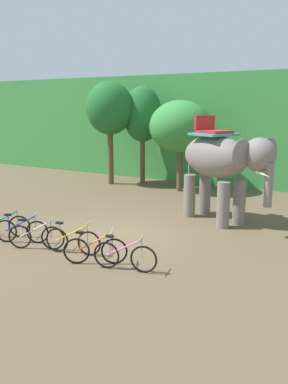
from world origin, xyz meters
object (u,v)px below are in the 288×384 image
(tree_center_left, at_px, (110,109))
(bike_orange, at_px, (95,250))
(elephant, at_px, (221,162))
(bike_teal, at_px, (4,225))
(bike_pink, at_px, (125,256))
(bike_white, at_px, (36,236))
(tree_center_right, at_px, (142,115))
(tree_right, at_px, (180,127))
(bike_blue, at_px, (21,231))
(bike_yellow, at_px, (73,241))

(tree_center_left, height_order, bike_orange, tree_center_left)
(elephant, relative_size, bike_teal, 2.70)
(bike_pink, bearing_deg, bike_orange, -178.57)
(bike_white, bearing_deg, bike_orange, -1.53)
(tree_center_right, bearing_deg, tree_right, -20.06)
(tree_right, bearing_deg, bike_white, -89.79)
(bike_blue, xyz_separation_m, bike_yellow, (1.98, 0.05, 0.00))
(elephant, xyz_separation_m, bike_orange, (-1.44, -5.49, -1.82))
(tree_center_left, xyz_separation_m, tree_right, (3.97, 0.19, -0.84))
(bike_white, bearing_deg, tree_center_left, 112.73)
(tree_center_right, xyz_separation_m, bike_pink, (5.83, -10.77, -3.27))
(bike_yellow, height_order, bike_orange, same)
(bike_pink, bearing_deg, bike_teal, 175.85)
(tree_center_left, distance_m, tree_center_right, 1.77)
(tree_right, distance_m, elephant, 5.74)
(tree_center_left, distance_m, bike_orange, 12.00)
(bike_orange, bearing_deg, bike_teal, 174.55)
(elephant, bearing_deg, bike_blue, -130.24)
(tree_right, bearing_deg, bike_orange, -77.23)
(bike_teal, xyz_separation_m, bike_pink, (4.82, -0.35, 0.00))
(bike_teal, relative_size, bike_white, 0.97)
(bike_white, bearing_deg, tree_center_right, 104.25)
(bike_pink, bearing_deg, bike_white, 179.34)
(tree_center_left, height_order, bike_blue, tree_center_left)
(bike_white, distance_m, bike_pink, 3.10)
(bike_yellow, distance_m, bike_orange, 1.06)
(elephant, bearing_deg, bike_pink, -95.47)
(tree_center_right, distance_m, bike_yellow, 11.67)
(bike_blue, relative_size, bike_yellow, 0.94)
(bike_white, height_order, bike_pink, same)
(elephant, height_order, bike_pink, elephant)
(bike_yellow, bearing_deg, bike_white, -168.43)
(tree_center_left, height_order, bike_yellow, tree_center_left)
(bike_white, relative_size, bike_pink, 0.95)
(tree_right, xyz_separation_m, elephant, (3.66, -4.32, -0.94))
(elephant, height_order, bike_blue, elephant)
(tree_center_left, xyz_separation_m, elephant, (7.63, -4.13, -1.77))
(tree_center_left, height_order, tree_right, tree_center_left)
(bike_teal, height_order, bike_pink, same)
(elephant, height_order, bike_yellow, elephant)
(elephant, distance_m, bike_white, 6.78)
(tree_center_right, xyz_separation_m, bike_yellow, (3.90, -10.50, -3.27))
(tree_center_right, bearing_deg, elephant, -39.87)
(bike_white, height_order, bike_yellow, same)
(bike_pink, bearing_deg, tree_center_left, 126.51)
(tree_center_right, bearing_deg, bike_pink, -61.59)
(tree_right, xyz_separation_m, bike_teal, (-1.68, -9.44, -2.75))
(tree_right, height_order, elephant, tree_right)
(tree_center_left, relative_size, bike_yellow, 3.22)
(bike_yellow, bearing_deg, tree_center_right, 110.39)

